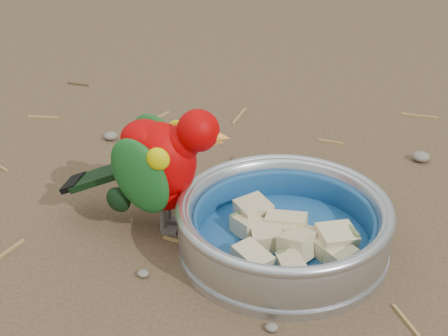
# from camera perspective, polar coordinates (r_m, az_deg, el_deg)

# --- Properties ---
(ground) EXTENTS (60.00, 60.00, 0.00)m
(ground) POSITION_cam_1_polar(r_m,az_deg,el_deg) (0.77, 0.89, -6.33)
(ground) COLOR brown
(food_bowl) EXTENTS (0.23, 0.23, 0.02)m
(food_bowl) POSITION_cam_1_polar(r_m,az_deg,el_deg) (0.76, 4.92, -6.44)
(food_bowl) COLOR #B2B2BA
(food_bowl) RESTS_ON ground
(bowl_wall) EXTENTS (0.23, 0.23, 0.04)m
(bowl_wall) POSITION_cam_1_polar(r_m,az_deg,el_deg) (0.74, 5.02, -4.55)
(bowl_wall) COLOR #B2B2BA
(bowl_wall) RESTS_ON food_bowl
(fruit_wedges) EXTENTS (0.14, 0.14, 0.03)m
(fruit_wedges) POSITION_cam_1_polar(r_m,az_deg,el_deg) (0.74, 4.99, -4.99)
(fruit_wedges) COLOR #CDB787
(fruit_wedges) RESTS_ON food_bowl
(lory_parrot) EXTENTS (0.19, 0.10, 0.15)m
(lory_parrot) POSITION_cam_1_polar(r_m,az_deg,el_deg) (0.76, -5.30, -0.28)
(lory_parrot) COLOR #B50001
(lory_parrot) RESTS_ON ground
(ground_debris) EXTENTS (0.90, 0.80, 0.01)m
(ground_debris) POSITION_cam_1_polar(r_m,az_deg,el_deg) (0.78, -1.11, -5.45)
(ground_debris) COLOR #9D7742
(ground_debris) RESTS_ON ground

